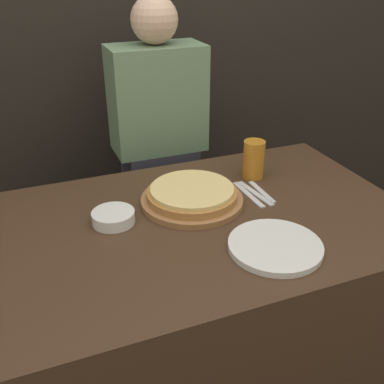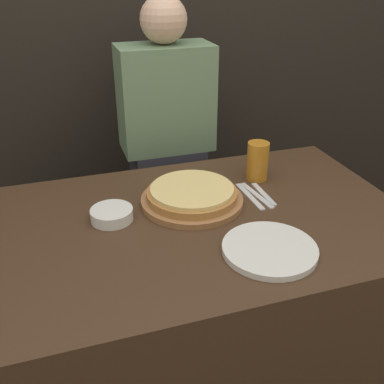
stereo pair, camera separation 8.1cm
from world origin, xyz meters
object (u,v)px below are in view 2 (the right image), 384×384
at_px(dinner_plate, 270,249).
at_px(beer_glass, 258,159).
at_px(spoon, 264,194).
at_px(side_bowl, 112,215).
at_px(fork, 250,196).
at_px(pizza_on_board, 192,196).
at_px(diner_person, 167,160).
at_px(dinner_knife, 257,195).

bearing_deg(dinner_plate, beer_glass, 69.37).
relative_size(dinner_plate, spoon, 1.61).
xyz_separation_m(side_bowl, fork, (0.45, 0.00, -0.02)).
relative_size(pizza_on_board, dinner_plate, 1.28).
relative_size(pizza_on_board, spoon, 2.05).
distance_m(pizza_on_board, spoon, 0.24).
bearing_deg(spoon, side_bowl, -179.61).
distance_m(dinner_plate, fork, 0.31).
height_order(fork, diner_person, diner_person).
height_order(beer_glass, dinner_plate, beer_glass).
xyz_separation_m(pizza_on_board, side_bowl, (-0.26, -0.02, -0.01)).
relative_size(beer_glass, side_bowl, 1.07).
bearing_deg(diner_person, beer_glass, -63.41).
bearing_deg(fork, dinner_plate, -104.57).
bearing_deg(pizza_on_board, beer_glass, 20.10).
bearing_deg(fork, dinner_knife, 0.00).
distance_m(fork, spoon, 0.05).
bearing_deg(diner_person, spoon, -71.38).
height_order(pizza_on_board, dinner_plate, pizza_on_board).
bearing_deg(dinner_plate, side_bowl, 141.73).
bearing_deg(spoon, fork, 180.00).
height_order(pizza_on_board, side_bowl, pizza_on_board).
xyz_separation_m(pizza_on_board, dinner_plate, (0.11, -0.32, -0.02)).
distance_m(pizza_on_board, side_bowl, 0.26).
bearing_deg(fork, beer_glass, 56.26).
distance_m(side_bowl, dinner_knife, 0.48).
height_order(beer_glass, diner_person, diner_person).
height_order(side_bowl, fork, side_bowl).
distance_m(beer_glass, dinner_knife, 0.15).
xyz_separation_m(dinner_plate, spoon, (0.13, 0.30, -0.01)).
height_order(spoon, diner_person, diner_person).
bearing_deg(diner_person, side_bowl, -120.03).
bearing_deg(dinner_knife, side_bowl, -179.59).
height_order(fork, dinner_knife, same).
relative_size(side_bowl, spoon, 0.80).
bearing_deg(side_bowl, dinner_plate, -38.27).
relative_size(side_bowl, fork, 0.68).
distance_m(fork, diner_person, 0.57).
xyz_separation_m(fork, diner_person, (-0.13, 0.54, -0.08)).
xyz_separation_m(pizza_on_board, beer_glass, (0.27, 0.10, 0.05)).
xyz_separation_m(beer_glass, dinner_knife, (-0.05, -0.12, -0.07)).
relative_size(beer_glass, spoon, 0.85).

